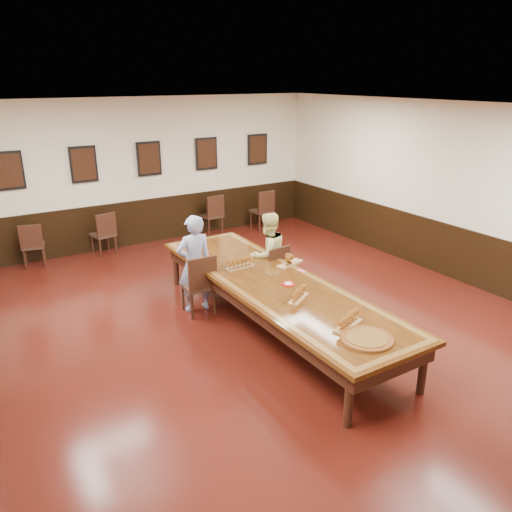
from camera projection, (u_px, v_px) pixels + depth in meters
floor at (273, 328)px, 7.59m from camera, size 8.00×10.00×0.02m
ceiling at (276, 108)px, 6.49m from camera, size 8.00×10.00×0.02m
wall_back at (149, 172)px, 11.04m from camera, size 8.00×0.02×3.20m
wall_right at (458, 193)px, 9.03m from camera, size 0.02×10.00×3.20m
chair_man at (198, 283)px, 7.91m from camera, size 0.49×0.53×1.00m
chair_woman at (272, 271)px, 8.52m from camera, size 0.50×0.53×0.93m
spare_chair_a at (33, 244)px, 9.92m from camera, size 0.50×0.53×0.90m
spare_chair_b at (103, 233)px, 10.56m from camera, size 0.52×0.55×0.93m
spare_chair_c at (212, 214)px, 11.94m from camera, size 0.47×0.51×0.96m
spare_chair_d at (262, 210)px, 12.30m from camera, size 0.48×0.52×0.99m
person_man at (195, 264)px, 7.90m from camera, size 0.60×0.41×1.59m
person_woman at (268, 255)px, 8.51m from camera, size 0.79×0.65×1.46m
pink_phone at (301, 271)px, 7.73m from camera, size 0.10×0.15×0.01m
wainscoting at (274, 297)px, 7.41m from camera, size 8.00×10.00×1.00m
conference_table at (274, 290)px, 7.38m from camera, size 1.40×5.00×0.76m
posters at (149, 159)px, 10.88m from camera, size 6.14×0.04×0.74m
flight_a at (240, 264)px, 7.81m from camera, size 0.47×0.16×0.17m
flight_b at (289, 260)px, 7.95m from camera, size 0.53×0.30×0.19m
flight_c at (298, 295)px, 6.71m from camera, size 0.44×0.34×0.16m
flight_d at (348, 321)px, 5.98m from camera, size 0.51×0.31×0.18m
red_plate_grp at (288, 284)px, 7.22m from camera, size 0.20×0.20×0.03m
carved_platter at (367, 339)px, 5.69m from camera, size 0.74×0.74×0.05m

